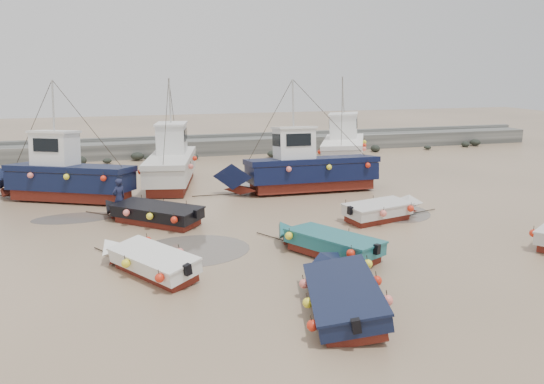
{
  "coord_description": "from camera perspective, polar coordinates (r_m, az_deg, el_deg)",
  "views": [
    {
      "loc": [
        -6.08,
        -20.21,
        6.85
      ],
      "look_at": [
        0.24,
        2.04,
        1.4
      ],
      "focal_mm": 35.0,
      "sensor_mm": 36.0,
      "label": 1
    }
  ],
  "objects": [
    {
      "name": "puddle_c",
      "position": [
        26.38,
        -20.51,
        -2.65
      ],
      "size": [
        3.81,
        3.81,
        0.01
      ],
      "primitive_type": "cylinder",
      "color": "#5D554C",
      "rests_on": "ground"
    },
    {
      "name": "puddle_d",
      "position": [
        33.53,
        0.55,
        1.47
      ],
      "size": [
        6.37,
        6.37,
        0.01
      ],
      "primitive_type": "cylinder",
      "color": "#5D554C",
      "rests_on": "ground"
    },
    {
      "name": "person",
      "position": [
        25.87,
        -16.0,
        -2.63
      ],
      "size": [
        0.81,
        0.75,
        1.85
      ],
      "primitive_type": "imported",
      "rotation": [
        0.0,
        0.0,
        3.76
      ],
      "color": "#181B35",
      "rests_on": "ground"
    },
    {
      "name": "ground",
      "position": [
        22.19,
        0.86,
        -4.72
      ],
      "size": [
        120.0,
        120.0,
        0.0
      ],
      "primitive_type": "plane",
      "color": "tan",
      "rests_on": "ground"
    },
    {
      "name": "dinghy_5",
      "position": [
        24.87,
        11.91,
        -1.69
      ],
      "size": [
        5.31,
        2.34,
        1.43
      ],
      "rotation": [
        0.0,
        0.0,
        -1.32
      ],
      "color": "maroon",
      "rests_on": "ground"
    },
    {
      "name": "cabin_boat_2",
      "position": [
        29.91,
        3.15,
        2.59
      ],
      "size": [
        10.5,
        3.28,
        6.22
      ],
      "rotation": [
        0.0,
        0.0,
        1.55
      ],
      "color": "maroon",
      "rests_on": "ground"
    },
    {
      "name": "cabin_boat_0",
      "position": [
        30.0,
        -21.91,
        1.75
      ],
      "size": [
        9.03,
        5.46,
        6.22
      ],
      "rotation": [
        0.0,
        0.0,
        1.1
      ],
      "color": "maroon",
      "rests_on": "ground"
    },
    {
      "name": "puddle_a",
      "position": [
        20.7,
        -8.66,
        -6.21
      ],
      "size": [
        4.53,
        4.53,
        0.01
      ],
      "primitive_type": "cylinder",
      "color": "#5D554C",
      "rests_on": "ground"
    },
    {
      "name": "puddle_b",
      "position": [
        26.43,
        12.67,
        -2.08
      ],
      "size": [
        3.64,
        3.64,
        0.01
      ],
      "primitive_type": "cylinder",
      "color": "#5D554C",
      "rests_on": "ground"
    },
    {
      "name": "cabin_boat_3",
      "position": [
        38.78,
        7.82,
        4.99
      ],
      "size": [
        5.83,
        9.28,
        6.22
      ],
      "rotation": [
        0.0,
        0.0,
        -0.45
      ],
      "color": "maroon",
      "rests_on": "ground"
    },
    {
      "name": "seawall",
      "position": [
        43.1,
        -7.53,
        4.84
      ],
      "size": [
        60.0,
        4.92,
        1.5
      ],
      "color": "slate",
      "rests_on": "ground"
    },
    {
      "name": "dinghy_1",
      "position": [
        15.84,
        7.83,
        -10.36
      ],
      "size": [
        3.19,
        6.6,
        1.43
      ],
      "rotation": [
        0.0,
        0.0,
        -0.26
      ],
      "color": "maroon",
      "rests_on": "ground"
    },
    {
      "name": "dinghy_4",
      "position": [
        24.5,
        -12.91,
        -2.01
      ],
      "size": [
        5.32,
        4.87,
        1.43
      ],
      "rotation": [
        0.0,
        0.0,
        0.84
      ],
      "color": "maroon",
      "rests_on": "ground"
    },
    {
      "name": "dinghy_2",
      "position": [
        20.0,
        5.75,
        -5.18
      ],
      "size": [
        3.71,
        5.43,
        1.43
      ],
      "rotation": [
        0.0,
        0.0,
        0.54
      ],
      "color": "maroon",
      "rests_on": "ground"
    },
    {
      "name": "dinghy_0",
      "position": [
        18.65,
        -13.1,
        -6.85
      ],
      "size": [
        3.64,
        5.25,
        1.43
      ],
      "rotation": [
        0.0,
        0.0,
        0.56
      ],
      "color": "maroon",
      "rests_on": "ground"
    },
    {
      "name": "cabin_boat_1",
      "position": [
        32.26,
        -10.67,
        3.19
      ],
      "size": [
        4.11,
        10.04,
        6.22
      ],
      "rotation": [
        0.0,
        0.0,
        -0.22
      ],
      "color": "maroon",
      "rests_on": "ground"
    }
  ]
}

